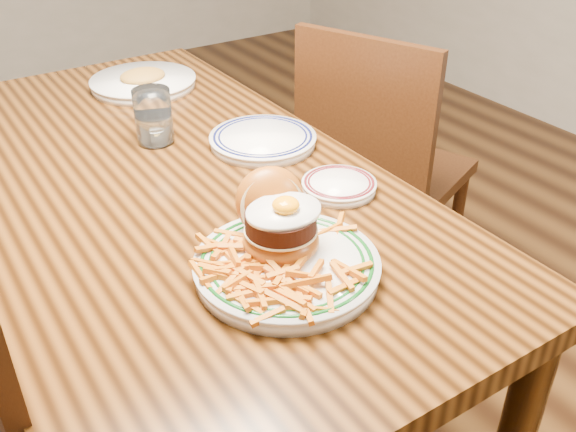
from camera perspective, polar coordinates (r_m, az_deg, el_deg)
floor at (r=1.90m, az=-8.76°, el=-16.77°), size 6.00×6.00×0.00m
table at (r=1.47m, az=-10.84°, el=0.57°), size 0.85×1.60×0.75m
chair_right at (r=2.00m, az=7.99°, el=4.35°), size 0.56×0.56×0.93m
main_plate at (r=1.09m, az=-0.37°, el=-2.93°), size 0.32×0.34×0.15m
side_plate at (r=1.34m, az=4.56°, el=2.76°), size 0.16×0.16×0.02m
rear_plate at (r=1.53m, az=-2.25°, el=6.84°), size 0.25×0.25×0.03m
water_glass at (r=1.56m, az=-11.85°, el=8.39°), size 0.09×0.09×0.13m
far_plate at (r=1.92m, az=-12.74°, el=11.58°), size 0.30×0.30×0.05m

